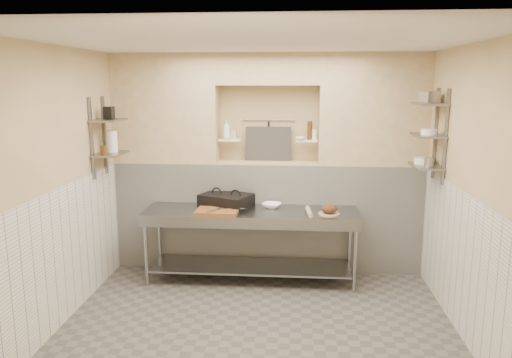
# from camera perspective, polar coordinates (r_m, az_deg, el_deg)

# --- Properties ---
(floor) EXTENTS (4.00, 3.90, 0.10)m
(floor) POSITION_cam_1_polar(r_m,az_deg,el_deg) (5.31, 0.15, -16.94)
(floor) COLOR #58534E
(floor) RESTS_ON ground
(ceiling) EXTENTS (4.00, 3.90, 0.10)m
(ceiling) POSITION_cam_1_polar(r_m,az_deg,el_deg) (4.71, 0.17, 16.03)
(ceiling) COLOR silver
(ceiling) RESTS_ON ground
(wall_left) EXTENTS (0.10, 3.90, 2.80)m
(wall_left) POSITION_cam_1_polar(r_m,az_deg,el_deg) (5.36, -22.24, -0.98)
(wall_left) COLOR tan
(wall_left) RESTS_ON ground
(wall_right) EXTENTS (0.10, 3.90, 2.80)m
(wall_right) POSITION_cam_1_polar(r_m,az_deg,el_deg) (5.08, 23.91, -1.74)
(wall_right) COLOR tan
(wall_right) RESTS_ON ground
(wall_back) EXTENTS (4.00, 0.10, 2.80)m
(wall_back) POSITION_cam_1_polar(r_m,az_deg,el_deg) (6.77, 1.48, 2.17)
(wall_back) COLOR tan
(wall_back) RESTS_ON ground
(wall_front) EXTENTS (4.00, 0.10, 2.80)m
(wall_front) POSITION_cam_1_polar(r_m,az_deg,el_deg) (2.89, -2.97, -10.01)
(wall_front) COLOR tan
(wall_front) RESTS_ON ground
(backwall_lower) EXTENTS (4.00, 0.40, 1.40)m
(backwall_lower) POSITION_cam_1_polar(r_m,az_deg,el_deg) (6.67, 1.34, -4.11)
(backwall_lower) COLOR white
(backwall_lower) RESTS_ON floor
(alcove_sill) EXTENTS (1.30, 0.40, 0.02)m
(alcove_sill) POSITION_cam_1_polar(r_m,az_deg,el_deg) (6.52, 1.36, 1.92)
(alcove_sill) COLOR tan
(alcove_sill) RESTS_ON backwall_lower
(backwall_pillar_left) EXTENTS (1.35, 0.40, 1.40)m
(backwall_pillar_left) POSITION_cam_1_polar(r_m,az_deg,el_deg) (6.65, -10.19, 7.92)
(backwall_pillar_left) COLOR tan
(backwall_pillar_left) RESTS_ON backwall_lower
(backwall_pillar_right) EXTENTS (1.35, 0.40, 1.40)m
(backwall_pillar_right) POSITION_cam_1_polar(r_m,az_deg,el_deg) (6.51, 13.23, 7.74)
(backwall_pillar_right) COLOR tan
(backwall_pillar_right) RESTS_ON backwall_lower
(backwall_header) EXTENTS (1.30, 0.40, 0.40)m
(backwall_header) POSITION_cam_1_polar(r_m,az_deg,el_deg) (6.44, 1.41, 12.44)
(backwall_header) COLOR tan
(backwall_header) RESTS_ON backwall_lower
(wainscot_left) EXTENTS (0.02, 3.90, 1.40)m
(wainscot_left) POSITION_cam_1_polar(r_m,az_deg,el_deg) (5.52, -21.14, -8.13)
(wainscot_left) COLOR white
(wainscot_left) RESTS_ON floor
(wainscot_right) EXTENTS (0.02, 3.90, 1.40)m
(wainscot_right) POSITION_cam_1_polar(r_m,az_deg,el_deg) (5.25, 22.69, -9.22)
(wainscot_right) COLOR white
(wainscot_right) RESTS_ON floor
(alcove_shelf_left) EXTENTS (0.28, 0.16, 0.02)m
(alcove_shelf_left) POSITION_cam_1_polar(r_m,az_deg,el_deg) (6.53, -3.03, 4.49)
(alcove_shelf_left) COLOR white
(alcove_shelf_left) RESTS_ON backwall_lower
(alcove_shelf_right) EXTENTS (0.28, 0.16, 0.02)m
(alcove_shelf_right) POSITION_cam_1_polar(r_m,az_deg,el_deg) (6.47, 5.81, 4.40)
(alcove_shelf_right) COLOR white
(alcove_shelf_right) RESTS_ON backwall_lower
(utensil_rail) EXTENTS (0.70, 0.02, 0.02)m
(utensil_rail) POSITION_cam_1_polar(r_m,az_deg,el_deg) (6.62, 1.47, 6.77)
(utensil_rail) COLOR gray
(utensil_rail) RESTS_ON wall_back
(hanging_steel) EXTENTS (0.02, 0.02, 0.30)m
(hanging_steel) POSITION_cam_1_polar(r_m,az_deg,el_deg) (6.62, 1.45, 5.29)
(hanging_steel) COLOR black
(hanging_steel) RESTS_ON utensil_rail
(splash_panel) EXTENTS (0.60, 0.08, 0.45)m
(splash_panel) POSITION_cam_1_polar(r_m,az_deg,el_deg) (6.59, 1.42, 4.04)
(splash_panel) COLOR #383330
(splash_panel) RESTS_ON alcove_sill
(shelf_rail_left_a) EXTENTS (0.03, 0.03, 0.95)m
(shelf_rail_left_a) POSITION_cam_1_polar(r_m,az_deg,el_deg) (6.40, -16.89, 4.81)
(shelf_rail_left_a) COLOR slate
(shelf_rail_left_a) RESTS_ON wall_left
(shelf_rail_left_b) EXTENTS (0.03, 0.03, 0.95)m
(shelf_rail_left_b) POSITION_cam_1_polar(r_m,az_deg,el_deg) (6.04, -18.27, 4.38)
(shelf_rail_left_b) COLOR slate
(shelf_rail_left_b) RESTS_ON wall_left
(wall_shelf_left_lower) EXTENTS (0.30, 0.50, 0.02)m
(wall_shelf_left_lower) POSITION_cam_1_polar(r_m,az_deg,el_deg) (6.19, -16.29, 2.78)
(wall_shelf_left_lower) COLOR slate
(wall_shelf_left_lower) RESTS_ON wall_left
(wall_shelf_left_upper) EXTENTS (0.30, 0.50, 0.03)m
(wall_shelf_left_upper) POSITION_cam_1_polar(r_m,az_deg,el_deg) (6.15, -16.49, 6.47)
(wall_shelf_left_upper) COLOR slate
(wall_shelf_left_upper) RESTS_ON wall_left
(shelf_rail_right_a) EXTENTS (0.03, 0.03, 1.05)m
(shelf_rail_right_a) POSITION_cam_1_polar(r_m,az_deg,el_deg) (6.17, 19.81, 4.89)
(shelf_rail_right_a) COLOR slate
(shelf_rail_right_a) RESTS_ON wall_right
(shelf_rail_right_b) EXTENTS (0.03, 0.03, 1.05)m
(shelf_rail_right_b) POSITION_cam_1_polar(r_m,az_deg,el_deg) (5.79, 20.83, 4.46)
(shelf_rail_right_b) COLOR slate
(shelf_rail_right_b) RESTS_ON wall_right
(wall_shelf_right_lower) EXTENTS (0.30, 0.50, 0.02)m
(wall_shelf_right_lower) POSITION_cam_1_polar(r_m,az_deg,el_deg) (5.99, 18.84, 1.40)
(wall_shelf_right_lower) COLOR slate
(wall_shelf_right_lower) RESTS_ON wall_right
(wall_shelf_right_mid) EXTENTS (0.30, 0.50, 0.02)m
(wall_shelf_right_mid) POSITION_cam_1_polar(r_m,az_deg,el_deg) (5.94, 19.04, 4.73)
(wall_shelf_right_mid) COLOR slate
(wall_shelf_right_mid) RESTS_ON wall_right
(wall_shelf_right_upper) EXTENTS (0.30, 0.50, 0.03)m
(wall_shelf_right_upper) POSITION_cam_1_polar(r_m,az_deg,el_deg) (5.92, 19.26, 8.09)
(wall_shelf_right_upper) COLOR slate
(wall_shelf_right_upper) RESTS_ON wall_right
(prep_table) EXTENTS (2.60, 0.70, 0.90)m
(prep_table) POSITION_cam_1_polar(r_m,az_deg,el_deg) (6.15, -0.59, -5.97)
(prep_table) COLOR gray
(prep_table) RESTS_ON floor
(panini_press) EXTENTS (0.72, 0.64, 0.16)m
(panini_press) POSITION_cam_1_polar(r_m,az_deg,el_deg) (6.27, -3.42, -2.46)
(panini_press) COLOR black
(panini_press) RESTS_ON prep_table
(cutting_board) EXTENTS (0.52, 0.37, 0.05)m
(cutting_board) POSITION_cam_1_polar(r_m,az_deg,el_deg) (5.97, -4.45, -3.74)
(cutting_board) COLOR brown
(cutting_board) RESTS_ON prep_table
(knife_blade) EXTENTS (0.28, 0.08, 0.01)m
(knife_blade) POSITION_cam_1_polar(r_m,az_deg,el_deg) (6.01, -2.56, -3.37)
(knife_blade) COLOR gray
(knife_blade) RESTS_ON cutting_board
(tongs) EXTENTS (0.16, 0.21, 0.02)m
(tongs) POSITION_cam_1_polar(r_m,az_deg,el_deg) (5.91, -4.81, -3.55)
(tongs) COLOR gray
(tongs) RESTS_ON cutting_board
(mixing_bowl) EXTENTS (0.28, 0.28, 0.06)m
(mixing_bowl) POSITION_cam_1_polar(r_m,az_deg,el_deg) (6.23, 1.82, -3.02)
(mixing_bowl) COLOR white
(mixing_bowl) RESTS_ON prep_table
(rolling_pin) EXTENTS (0.08, 0.38, 0.06)m
(rolling_pin) POSITION_cam_1_polar(r_m,az_deg,el_deg) (5.96, 6.06, -3.72)
(rolling_pin) COLOR tan
(rolling_pin) RESTS_ON prep_table
(bread_board) EXTENTS (0.25, 0.25, 0.01)m
(bread_board) POSITION_cam_1_polar(r_m,az_deg,el_deg) (5.98, 8.32, -3.95)
(bread_board) COLOR tan
(bread_board) RESTS_ON prep_table
(bread_loaf) EXTENTS (0.19, 0.19, 0.11)m
(bread_loaf) POSITION_cam_1_polar(r_m,az_deg,el_deg) (5.96, 8.34, -3.37)
(bread_loaf) COLOR #4C2D19
(bread_loaf) RESTS_ON bread_board
(bottle_soap) EXTENTS (0.10, 0.11, 0.25)m
(bottle_soap) POSITION_cam_1_polar(r_m,az_deg,el_deg) (6.47, -3.38, 5.65)
(bottle_soap) COLOR white
(bottle_soap) RESTS_ON alcove_shelf_left
(jar_alcove) EXTENTS (0.08, 0.08, 0.12)m
(jar_alcove) POSITION_cam_1_polar(r_m,az_deg,el_deg) (6.54, -2.60, 5.13)
(jar_alcove) COLOR tan
(jar_alcove) RESTS_ON alcove_shelf_left
(bowl_alcove) EXTENTS (0.16, 0.16, 0.04)m
(bowl_alcove) POSITION_cam_1_polar(r_m,az_deg,el_deg) (6.41, 5.07, 4.64)
(bowl_alcove) COLOR white
(bowl_alcove) RESTS_ON alcove_shelf_right
(condiment_a) EXTENTS (0.06, 0.06, 0.24)m
(condiment_a) POSITION_cam_1_polar(r_m,az_deg,el_deg) (6.45, 6.16, 5.54)
(condiment_a) COLOR #472B0E
(condiment_a) RESTS_ON alcove_shelf_right
(condiment_b) EXTENTS (0.05, 0.05, 0.22)m
(condiment_b) POSITION_cam_1_polar(r_m,az_deg,el_deg) (6.44, 6.13, 5.45)
(condiment_b) COLOR #472B0E
(condiment_b) RESTS_ON alcove_shelf_right
(condiment_c) EXTENTS (0.08, 0.08, 0.13)m
(condiment_c) POSITION_cam_1_polar(r_m,az_deg,el_deg) (6.47, 6.68, 5.07)
(condiment_c) COLOR white
(condiment_c) RESTS_ON alcove_shelf_right
(jug_left) EXTENTS (0.13, 0.13, 0.26)m
(jug_left) POSITION_cam_1_polar(r_m,az_deg,el_deg) (6.24, -16.14, 4.15)
(jug_left) COLOR white
(jug_left) RESTS_ON wall_shelf_left_lower
(jar_left) EXTENTS (0.08, 0.08, 0.12)m
(jar_left) POSITION_cam_1_polar(r_m,az_deg,el_deg) (6.00, -16.99, 3.18)
(jar_left) COLOR #472B0E
(jar_left) RESTS_ON wall_shelf_left_lower
(box_left_upper) EXTENTS (0.11, 0.11, 0.14)m
(box_left_upper) POSITION_cam_1_polar(r_m,az_deg,el_deg) (6.17, -16.44, 7.28)
(box_left_upper) COLOR black
(box_left_upper) RESTS_ON wall_shelf_left_upper
(bowl_right) EXTENTS (0.22, 0.22, 0.07)m
(bowl_right) POSITION_cam_1_polar(r_m,az_deg,el_deg) (6.08, 18.63, 1.98)
(bowl_right) COLOR white
(bowl_right) RESTS_ON wall_shelf_right_lower
(canister_right) EXTENTS (0.10, 0.10, 0.10)m
(canister_right) POSITION_cam_1_polar(r_m,az_deg,el_deg) (5.86, 19.17, 1.81)
(canister_right) COLOR gray
(canister_right) RESTS_ON wall_shelf_right_lower
(bowl_right_mid) EXTENTS (0.18, 0.18, 0.07)m
(bowl_right_mid) POSITION_cam_1_polar(r_m,az_deg,el_deg) (5.90, 19.16, 5.12)
(bowl_right_mid) COLOR white
(bowl_right_mid) RESTS_ON wall_shelf_right_mid
(basket_right) EXTENTS (0.22, 0.24, 0.12)m
(basket_right) POSITION_cam_1_polar(r_m,az_deg,el_deg) (5.96, 19.18, 8.84)
(basket_right) COLOR gray
(basket_right) RESTS_ON wall_shelf_right_upper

